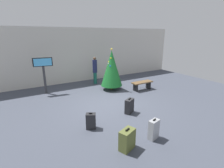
{
  "coord_description": "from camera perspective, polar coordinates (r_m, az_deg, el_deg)",
  "views": [
    {
      "loc": [
        -3.42,
        -6.07,
        3.06
      ],
      "look_at": [
        0.23,
        0.15,
        0.9
      ],
      "focal_mm": 26.64,
      "sensor_mm": 36.0,
      "label": 1
    }
  ],
  "objects": [
    {
      "name": "suitcase_1",
      "position": [
        6.77,
        5.98,
        -7.54
      ],
      "size": [
        0.48,
        0.39,
        0.63
      ],
      "color": "#232326",
      "rests_on": "ground_plane"
    },
    {
      "name": "waiting_bench",
      "position": [
        9.62,
        10.31,
        0.04
      ],
      "size": [
        1.26,
        0.44,
        0.48
      ],
      "color": "brown",
      "rests_on": "ground_plane"
    },
    {
      "name": "back_wall",
      "position": [
        11.24,
        -12.64,
        9.55
      ],
      "size": [
        16.0,
        0.2,
        3.49
      ],
      "primitive_type": "cube",
      "color": "beige",
      "rests_on": "ground_plane"
    },
    {
      "name": "holiday_tree",
      "position": [
        9.32,
        -0.13,
        5.42
      ],
      "size": [
        1.2,
        1.2,
        2.36
      ],
      "color": "#4C3319",
      "rests_on": "ground_plane"
    },
    {
      "name": "suitcase_3",
      "position": [
        5.34,
        14.11,
        -14.89
      ],
      "size": [
        0.38,
        0.26,
        0.66
      ],
      "color": "#9EA0A5",
      "rests_on": "ground_plane"
    },
    {
      "name": "ground_plane",
      "position": [
        7.61,
        -0.93,
        -7.03
      ],
      "size": [
        16.0,
        16.0,
        0.0
      ],
      "primitive_type": "plane",
      "color": "#424754"
    },
    {
      "name": "suitcase_2",
      "position": [
        5.75,
        -7.24,
        -12.5
      ],
      "size": [
        0.39,
        0.34,
        0.58
      ],
      "color": "#232326",
      "rests_on": "ground_plane"
    },
    {
      "name": "flight_info_kiosk",
      "position": [
        9.35,
        -22.48,
        4.9
      ],
      "size": [
        0.96,
        0.21,
        1.92
      ],
      "color": "#333338",
      "rests_on": "ground_plane"
    },
    {
      "name": "traveller_0",
      "position": [
        10.59,
        -5.89,
        4.89
      ],
      "size": [
        0.34,
        0.34,
        1.71
      ],
      "color": "#19594C",
      "rests_on": "ground_plane"
    },
    {
      "name": "suitcase_0",
      "position": [
        4.81,
        5.23,
        -18.48
      ],
      "size": [
        0.53,
        0.42,
        0.63
      ],
      "color": "#59602D",
      "rests_on": "ground_plane"
    }
  ]
}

